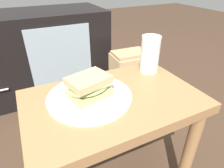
{
  "coord_description": "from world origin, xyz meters",
  "views": [
    {
      "loc": [
        -0.23,
        -0.46,
        0.81
      ],
      "look_at": [
        -0.0,
        0.0,
        0.51
      ],
      "focal_mm": 31.08,
      "sensor_mm": 36.0,
      "label": 1
    }
  ],
  "objects": [
    {
      "name": "side_table",
      "position": [
        0.0,
        0.0,
        0.37
      ],
      "size": [
        0.56,
        0.36,
        0.46
      ],
      "color": "olive",
      "rests_on": "ground"
    },
    {
      "name": "paper_bag",
      "position": [
        0.38,
        0.51,
        0.18
      ],
      "size": [
        0.23,
        0.19,
        0.37
      ],
      "color": "tan",
      "rests_on": "ground"
    },
    {
      "name": "beer_glass",
      "position": [
        0.21,
        0.11,
        0.53
      ],
      "size": [
        0.07,
        0.07,
        0.14
      ],
      "color": "silver",
      "rests_on": "side_table"
    },
    {
      "name": "tv_cabinet",
      "position": [
        -0.13,
        0.95,
        0.29
      ],
      "size": [
        0.96,
        0.46,
        0.58
      ],
      "color": "black",
      "rests_on": "ground"
    },
    {
      "name": "plate",
      "position": [
        -0.07,
        0.03,
        0.47
      ],
      "size": [
        0.27,
        0.27,
        0.01
      ],
      "primitive_type": "cylinder",
      "color": "silver",
      "rests_on": "side_table"
    },
    {
      "name": "sandwich_front",
      "position": [
        -0.07,
        0.03,
        0.5
      ],
      "size": [
        0.15,
        0.13,
        0.07
      ],
      "color": "tan",
      "rests_on": "plate"
    }
  ]
}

